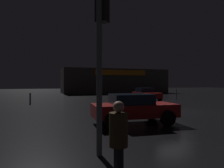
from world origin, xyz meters
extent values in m
plane|color=black|center=(0.00, 0.00, 0.00)|extent=(120.00, 120.00, 0.00)
cube|color=#4C4742|center=(4.96, 26.72, 2.30)|extent=(20.26, 7.76, 4.60)
cube|color=orange|center=(4.96, 22.69, 3.82)|extent=(9.71, 0.24, 0.95)
cylinder|color=#595B60|center=(-6.78, -6.70, 2.26)|extent=(0.15, 0.15, 4.53)
cube|color=black|center=(-6.67, -6.59, 4.04)|extent=(0.41, 0.41, 0.98)
sphere|color=black|center=(-6.56, -6.48, 4.04)|extent=(0.20, 0.20, 0.20)
sphere|color=#19D13F|center=(-6.56, -6.48, 3.75)|extent=(0.20, 0.20, 0.20)
cube|color=#A51414|center=(-4.15, -3.13, 0.64)|extent=(4.00, 1.93, 0.59)
cube|color=black|center=(-4.31, -3.12, 1.17)|extent=(1.92, 1.63, 0.46)
cylinder|color=black|center=(-2.82, -2.38, 0.34)|extent=(0.70, 0.26, 0.69)
cylinder|color=black|center=(-2.93, -4.06, 0.34)|extent=(0.70, 0.26, 0.69)
cylinder|color=black|center=(-5.38, -2.21, 0.34)|extent=(0.70, 0.26, 0.69)
cylinder|color=black|center=(-5.49, -3.89, 0.34)|extent=(0.70, 0.26, 0.69)
cube|color=#A51414|center=(2.28, 7.83, 0.62)|extent=(2.09, 4.05, 0.57)
cube|color=black|center=(2.30, 8.13, 1.14)|extent=(1.77, 1.90, 0.48)
cylinder|color=black|center=(3.11, 6.47, 0.34)|extent=(0.26, 0.68, 0.67)
cylinder|color=black|center=(1.28, 6.59, 0.34)|extent=(0.26, 0.68, 0.67)
cylinder|color=black|center=(3.28, 9.07, 0.34)|extent=(0.26, 0.68, 0.67)
cylinder|color=black|center=(1.44, 9.19, 0.34)|extent=(0.26, 0.68, 0.67)
cylinder|color=black|center=(-6.88, -8.37, 0.38)|extent=(0.14, 0.14, 0.77)
cylinder|color=#3F2D19|center=(-6.89, -8.45, 1.07)|extent=(0.37, 0.37, 0.61)
sphere|color=tan|center=(-6.89, -8.45, 1.48)|extent=(0.21, 0.21, 0.21)
cylinder|color=#595B60|center=(-9.43, 8.04, 0.50)|extent=(0.14, 0.14, 1.01)
cylinder|color=#595B60|center=(6.60, 8.48, 0.59)|extent=(0.08, 0.08, 1.18)
camera|label=1|loc=(-8.14, -11.89, 1.91)|focal=32.62mm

